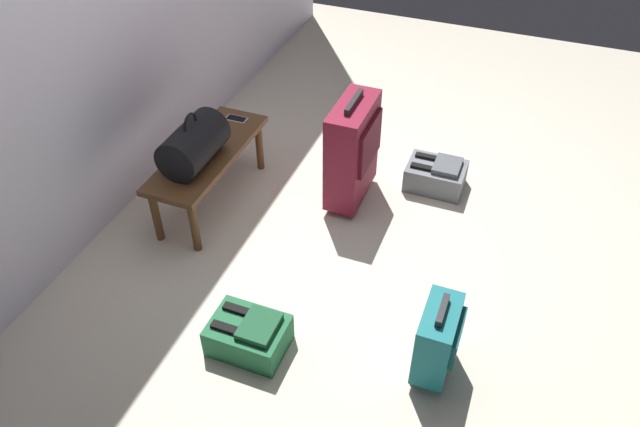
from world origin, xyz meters
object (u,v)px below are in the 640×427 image
at_px(suitcase_small_teal, 438,339).
at_px(bench, 208,159).
at_px(duffel_bag_black, 194,144).
at_px(suitcase_upright_burgundy, 353,150).
at_px(cell_phone, 236,119).
at_px(backpack_grey, 436,175).
at_px(backpack_green, 249,335).

bearing_deg(suitcase_small_teal, bench, 64.79).
xyz_separation_m(bench, duffel_bag_black, (-0.13, 0.00, 0.19)).
relative_size(duffel_bag_black, suitcase_upright_burgundy, 0.60).
distance_m(cell_phone, backpack_grey, 1.38).
distance_m(suitcase_upright_burgundy, suitcase_small_teal, 1.40).
relative_size(bench, duffel_bag_black, 2.27).
bearing_deg(backpack_green, suitcase_upright_burgundy, -3.66).
height_order(cell_phone, backpack_green, cell_phone).
bearing_deg(backpack_green, suitcase_small_teal, -77.32).
distance_m(bench, cell_phone, 0.40).
distance_m(suitcase_small_teal, backpack_green, 0.93).
relative_size(cell_phone, suitcase_upright_burgundy, 0.19).
bearing_deg(backpack_green, bench, 37.25).
xyz_separation_m(cell_phone, backpack_grey, (0.28, -1.32, -0.31)).
bearing_deg(cell_phone, duffel_bag_black, 179.83).
xyz_separation_m(suitcase_small_teal, backpack_green, (-0.20, 0.90, -0.15)).
height_order(suitcase_upright_burgundy, backpack_green, suitcase_upright_burgundy).
bearing_deg(backpack_grey, backpack_green, 160.72).
height_order(suitcase_small_teal, backpack_green, suitcase_small_teal).
height_order(suitcase_upright_burgundy, backpack_grey, suitcase_upright_burgundy).
height_order(cell_phone, suitcase_upright_burgundy, suitcase_upright_burgundy).
distance_m(duffel_bag_black, cell_phone, 0.54).
bearing_deg(backpack_grey, bench, 117.07).
bearing_deg(cell_phone, backpack_green, -151.54).
xyz_separation_m(duffel_bag_black, backpack_green, (-0.84, -0.74, -0.43)).
distance_m(backpack_green, backpack_grey, 1.75).
distance_m(bench, backpack_green, 1.25).
xyz_separation_m(bench, backpack_green, (-0.97, -0.74, -0.24)).
height_order(bench, suitcase_small_teal, suitcase_small_teal).
xyz_separation_m(duffel_bag_black, backpack_grey, (0.80, -1.32, -0.43)).
relative_size(suitcase_upright_burgundy, suitcase_small_teal, 1.61).
xyz_separation_m(duffel_bag_black, suitcase_small_teal, (-0.64, -1.64, -0.29)).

